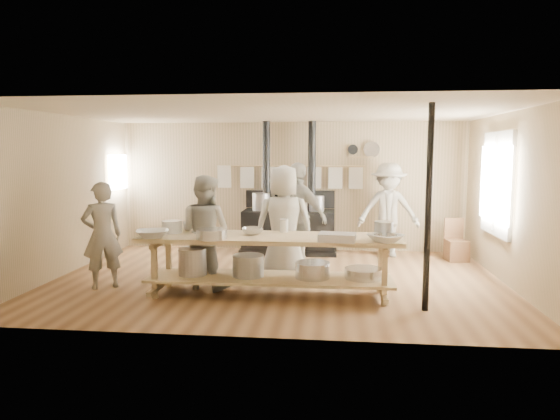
{
  "coord_description": "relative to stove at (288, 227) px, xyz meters",
  "views": [
    {
      "loc": [
        0.87,
        -7.66,
        2.0
      ],
      "look_at": [
        0.03,
        0.2,
        1.08
      ],
      "focal_mm": 32.0,
      "sensor_mm": 36.0,
      "label": 1
    }
  ],
  "objects": [
    {
      "name": "window_right",
      "position": [
        3.48,
        -1.52,
        0.98
      ],
      "size": [
        0.09,
        1.5,
        1.65
      ],
      "color": "beige",
      "rests_on": "ground"
    },
    {
      "name": "cook_right",
      "position": [
        0.31,
        -1.7,
        0.4
      ],
      "size": [
        1.16,
        0.93,
        1.84
      ],
      "primitive_type": "imported",
      "rotation": [
        0.0,
        0.0,
        2.62
      ],
      "color": "#A5A192",
      "rests_on": "ground"
    },
    {
      "name": "mixing_bowl_large",
      "position": [
        -0.73,
        -3.35,
        0.4
      ],
      "size": [
        0.55,
        0.55,
        0.13
      ],
      "primitive_type": "cylinder",
      "rotation": [
        0.0,
        0.0,
        0.44
      ],
      "color": "silver",
      "rests_on": "prep_table"
    },
    {
      "name": "bucket_galv",
      "position": [
        1.56,
        -3.09,
        0.45
      ],
      "size": [
        0.29,
        0.29,
        0.23
      ],
      "primitive_type": "cylinder",
      "rotation": [
        0.0,
        0.0,
        0.19
      ],
      "color": "gray",
      "rests_on": "prep_table"
    },
    {
      "name": "cook_by_window",
      "position": [
        1.93,
        -0.17,
        0.38
      ],
      "size": [
        1.18,
        0.69,
        1.8
      ],
      "primitive_type": "imported",
      "rotation": [
        0.0,
        0.0,
        -0.02
      ],
      "color": "#A5A192",
      "rests_on": "ground"
    },
    {
      "name": "bowl_steel_b",
      "position": [
        1.56,
        -3.35,
        0.38
      ],
      "size": [
        0.35,
        0.35,
        0.1
      ],
      "primitive_type": "imported",
      "rotation": [
        0.0,
        0.0,
        3.29
      ],
      "color": "silver",
      "rests_on": "prep_table"
    },
    {
      "name": "deep_bowl_enamel",
      "position": [
        -1.41,
        -2.93,
        0.42
      ],
      "size": [
        0.35,
        0.35,
        0.18
      ],
      "primitive_type": "cylinder",
      "rotation": [
        0.0,
        0.0,
        0.28
      ],
      "color": "white",
      "rests_on": "prep_table"
    },
    {
      "name": "stove",
      "position": [
        0.0,
        0.0,
        0.0
      ],
      "size": [
        1.9,
        0.75,
        2.6
      ],
      "color": "black",
      "rests_on": "ground"
    },
    {
      "name": "support_post",
      "position": [
        2.06,
        -3.47,
        0.78
      ],
      "size": [
        0.08,
        0.08,
        2.6
      ],
      "primitive_type": "cylinder",
      "color": "black",
      "rests_on": "ground"
    },
    {
      "name": "cook_left",
      "position": [
        -0.99,
        -2.71,
        0.31
      ],
      "size": [
        0.98,
        0.87,
        1.67
      ],
      "primitive_type": "imported",
      "rotation": [
        0.0,
        0.0,
        2.79
      ],
      "color": "#A5A192",
      "rests_on": "ground"
    },
    {
      "name": "room_shell",
      "position": [
        0.01,
        -2.12,
        1.1
      ],
      "size": [
        7.0,
        7.0,
        7.0
      ],
      "color": "tan",
      "rests_on": "ground"
    },
    {
      "name": "towel_rail",
      "position": [
        0.01,
        0.28,
        1.04
      ],
      "size": [
        3.0,
        0.04,
        0.47
      ],
      "color": "#9D8859",
      "rests_on": "ground"
    },
    {
      "name": "back_wall_shelf",
      "position": [
        1.47,
        0.32,
        1.48
      ],
      "size": [
        0.63,
        0.14,
        0.32
      ],
      "color": "#9D8859",
      "rests_on": "ground"
    },
    {
      "name": "bowl_white_a",
      "position": [
        -1.54,
        -3.35,
        0.38
      ],
      "size": [
        0.56,
        0.56,
        0.11
      ],
      "primitive_type": "imported",
      "rotation": [
        0.0,
        0.0,
        0.34
      ],
      "color": "white",
      "rests_on": "prep_table"
    },
    {
      "name": "pitcher",
      "position": [
        0.18,
        -2.69,
        0.43
      ],
      "size": [
        0.16,
        0.16,
        0.19
      ],
      "primitive_type": "cylinder",
      "rotation": [
        0.0,
        0.0,
        0.34
      ],
      "color": "white",
      "rests_on": "prep_table"
    },
    {
      "name": "bowl_steel_a",
      "position": [
        -0.24,
        -2.95,
        0.38
      ],
      "size": [
        0.41,
        0.41,
        0.09
      ],
      "primitive_type": "imported",
      "rotation": [
        0.0,
        0.0,
        0.52
      ],
      "color": "silver",
      "rests_on": "prep_table"
    },
    {
      "name": "ground",
      "position": [
        0.01,
        -2.12,
        -0.52
      ],
      "size": [
        7.0,
        7.0,
        0.0
      ],
      "primitive_type": "plane",
      "color": "brown",
      "rests_on": "ground"
    },
    {
      "name": "left_opening",
      "position": [
        -3.44,
        -0.12,
        1.08
      ],
      "size": [
        0.0,
        0.9,
        0.9
      ],
      "color": "white",
      "rests_on": "ground"
    },
    {
      "name": "prep_table",
      "position": [
        -0.0,
        -3.02,
        -0.0
      ],
      "size": [
        3.6,
        0.9,
        0.85
      ],
      "color": "#9D8859",
      "rests_on": "ground"
    },
    {
      "name": "chair",
      "position": [
        3.15,
        -0.4,
        -0.29
      ],
      "size": [
        0.41,
        0.41,
        0.78
      ],
      "rotation": [
        0.0,
        0.0,
        0.14
      ],
      "color": "#543521",
      "rests_on": "ground"
    },
    {
      "name": "cook_center",
      "position": [
        0.13,
        -2.28,
        0.38
      ],
      "size": [
        0.95,
        0.69,
        1.81
      ],
      "primitive_type": "imported",
      "rotation": [
        0.0,
        0.0,
        3.27
      ],
      "color": "#A5A192",
      "rests_on": "ground"
    },
    {
      "name": "roasting_pan",
      "position": [
        0.94,
        -3.35,
        0.38
      ],
      "size": [
        0.5,
        0.36,
        0.1
      ],
      "primitive_type": "cube",
      "rotation": [
        0.0,
        0.0,
        -0.11
      ],
      "color": "#B2B2B7",
      "rests_on": "prep_table"
    },
    {
      "name": "bowl_white_b",
      "position": [
        1.56,
        -3.35,
        0.38
      ],
      "size": [
        0.6,
        0.6,
        0.1
      ],
      "primitive_type": "imported",
      "rotation": [
        0.0,
        0.0,
        2.42
      ],
      "color": "white",
      "rests_on": "prep_table"
    },
    {
      "name": "cook_far_left",
      "position": [
        -2.49,
        -2.88,
        0.27
      ],
      "size": [
        0.69,
        0.63,
        1.58
      ],
      "primitive_type": "imported",
      "rotation": [
        0.0,
        0.0,
        3.73
      ],
      "color": "#A5A192",
      "rests_on": "ground"
    }
  ]
}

